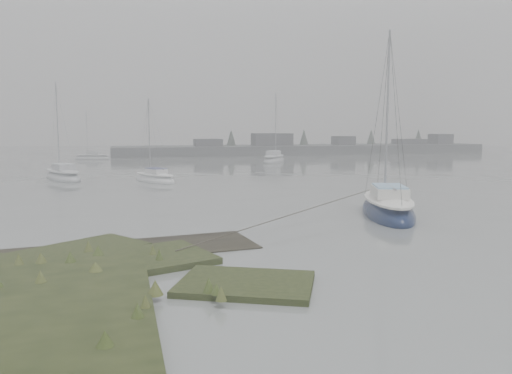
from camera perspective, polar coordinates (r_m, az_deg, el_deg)
The scene contains 7 objects.
ground at distance 43.26m, azimuth -11.64°, elevation 1.10°, with size 160.00×160.00×0.00m, color slate.
far_shoreline at distance 80.52m, azimuth 6.32°, elevation 4.40°, with size 60.00×8.00×4.15m.
sailboat_main at distance 24.84m, azimuth 14.82°, elevation -2.47°, with size 4.39×7.13×9.57m.
sailboat_white at distance 39.62m, azimuth -11.49°, elevation 0.90°, with size 3.80×5.11×6.98m.
sailboat_far_a at distance 43.30m, azimuth -21.19°, elevation 1.13°, with size 4.23×6.28×8.46m.
sailboat_far_b at distance 61.15m, azimuth 2.06°, elevation 3.14°, with size 5.11×6.51×8.98m.
sailboat_far_c at distance 69.63m, azimuth -18.18°, elevation 3.20°, with size 5.14×3.21×6.90m.
Camera 1 is at (-2.61, -12.97, 4.22)m, focal length 35.00 mm.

